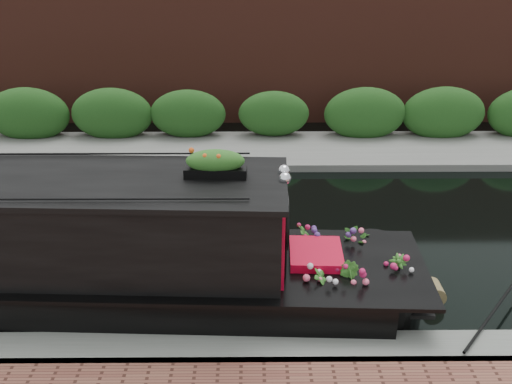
{
  "coord_description": "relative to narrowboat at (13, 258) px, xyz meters",
  "views": [
    {
      "loc": [
        1.53,
        -9.06,
        5.07
      ],
      "look_at": [
        1.59,
        -0.6,
        1.17
      ],
      "focal_mm": 40.0,
      "sensor_mm": 36.0,
      "label": 1
    }
  ],
  "objects": [
    {
      "name": "ground",
      "position": [
        1.91,
        2.0,
        -0.78
      ],
      "size": [
        80.0,
        80.0,
        0.0
      ],
      "primitive_type": "plane",
      "color": "black",
      "rests_on": "ground"
    },
    {
      "name": "near_bank_coping",
      "position": [
        1.91,
        -1.3,
        -0.78
      ],
      "size": [
        40.0,
        0.6,
        0.5
      ],
      "primitive_type": "cube",
      "color": "slate",
      "rests_on": "ground"
    },
    {
      "name": "far_bank_path",
      "position": [
        1.91,
        6.2,
        -0.78
      ],
      "size": [
        40.0,
        2.4,
        0.34
      ],
      "primitive_type": "cube",
      "color": "slate",
      "rests_on": "ground"
    },
    {
      "name": "far_hedge",
      "position": [
        1.91,
        7.1,
        -0.78
      ],
      "size": [
        40.0,
        1.1,
        2.8
      ],
      "primitive_type": "cube",
      "color": "#1E4918",
      "rests_on": "ground"
    },
    {
      "name": "far_brick_wall",
      "position": [
        1.91,
        9.2,
        -0.78
      ],
      "size": [
        40.0,
        1.0,
        8.0
      ],
      "primitive_type": "cube",
      "color": "#51251B",
      "rests_on": "ground"
    },
    {
      "name": "narrowboat",
      "position": [
        0.0,
        0.0,
        0.0
      ],
      "size": [
        11.32,
        2.42,
        2.63
      ],
      "rotation": [
        0.0,
        0.0,
        -0.04
      ],
      "color": "black",
      "rests_on": "ground"
    },
    {
      "name": "rope_fender",
      "position": [
        6.13,
        -0.0,
        -0.63
      ],
      "size": [
        0.31,
        0.36,
        0.31
      ],
      "primitive_type": "cylinder",
      "rotation": [
        1.57,
        0.0,
        0.0
      ],
      "color": "olive",
      "rests_on": "ground"
    }
  ]
}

